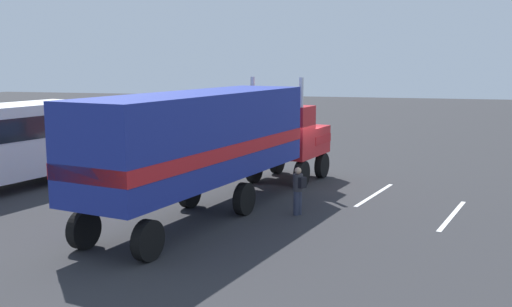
% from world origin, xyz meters
% --- Properties ---
extents(ground_plane, '(120.00, 120.00, 0.00)m').
position_xyz_m(ground_plane, '(0.00, 0.00, 0.00)').
color(ground_plane, '#2D2D30').
extents(lane_stripe_near, '(4.30, 1.24, 0.01)m').
position_xyz_m(lane_stripe_near, '(-1.27, -3.50, 0.01)').
color(lane_stripe_near, silver).
rests_on(lane_stripe_near, ground_plane).
extents(lane_stripe_mid, '(4.31, 1.20, 0.01)m').
position_xyz_m(lane_stripe_mid, '(-3.76, -6.23, 0.01)').
color(lane_stripe_mid, silver).
rests_on(lane_stripe_mid, ground_plane).
extents(semi_truck, '(14.36, 5.59, 4.50)m').
position_xyz_m(semi_truck, '(-5.09, 1.64, 2.52)').
color(semi_truck, red).
rests_on(semi_truck, ground_plane).
extents(person_bystander, '(0.43, 0.48, 1.63)m').
position_xyz_m(person_bystander, '(-4.98, -1.18, 0.89)').
color(person_bystander, '#2D3347').
rests_on(person_bystander, ground_plane).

